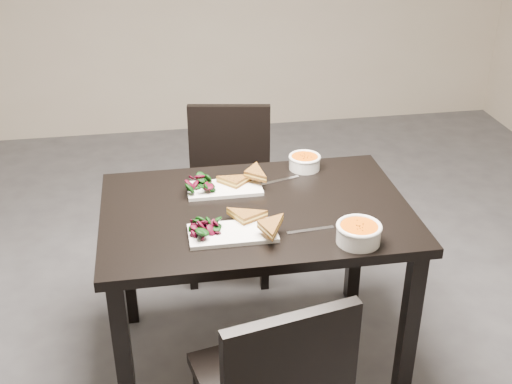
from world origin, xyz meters
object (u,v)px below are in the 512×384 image
at_px(table, 256,229).
at_px(soup_bowl_near, 359,232).
at_px(chair_far, 229,180).
at_px(plate_near, 233,233).
at_px(soup_bowl_far, 305,161).
at_px(plate_far, 224,189).

distance_m(table, soup_bowl_near, 0.46).
relative_size(chair_far, soup_bowl_near, 5.21).
height_order(plate_near, soup_bowl_far, soup_bowl_far).
height_order(chair_far, plate_far, chair_far).
bearing_deg(table, soup_bowl_far, 49.26).
bearing_deg(soup_bowl_near, plate_far, 131.67).
distance_m(plate_far, soup_bowl_far, 0.40).
xyz_separation_m(table, plate_near, (-0.12, -0.18, 0.11)).
relative_size(chair_far, soup_bowl_far, 6.07).
bearing_deg(plate_near, soup_bowl_far, 52.15).
xyz_separation_m(table, soup_bowl_near, (0.32, -0.31, 0.14)).
bearing_deg(soup_bowl_near, soup_bowl_far, 94.61).
bearing_deg(soup_bowl_far, table, -130.74).
bearing_deg(plate_far, soup_bowl_far, 21.16).
relative_size(plate_far, soup_bowl_far, 2.17).
height_order(chair_far, soup_bowl_far, chair_far).
height_order(plate_near, soup_bowl_near, soup_bowl_near).
bearing_deg(plate_far, table, -58.21).
height_order(plate_far, soup_bowl_far, soup_bowl_far).
distance_m(soup_bowl_near, plate_far, 0.63).
height_order(soup_bowl_near, soup_bowl_far, soup_bowl_near).
bearing_deg(soup_bowl_far, plate_near, -127.85).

